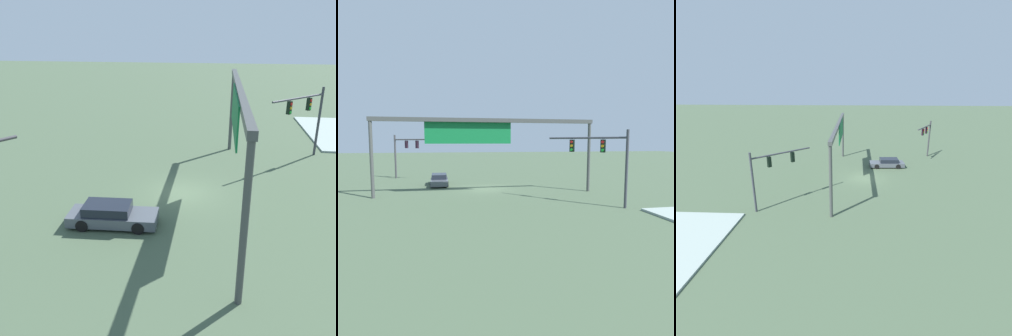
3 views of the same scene
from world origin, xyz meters
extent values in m
plane|color=#45583F|center=(0.00, 0.00, 0.00)|extent=(198.08, 198.08, 0.00)
cylinder|color=#35373F|center=(9.05, -10.07, 2.79)|extent=(0.20, 0.20, 5.57)
cylinder|color=#35373F|center=(6.95, -7.90, 5.01)|extent=(4.30, 4.44, 0.15)
cube|color=black|center=(7.88, -8.86, 4.41)|extent=(0.41, 0.41, 0.95)
cylinder|color=red|center=(7.76, -8.97, 4.70)|extent=(0.18, 0.19, 0.20)
cylinder|color=orange|center=(7.76, -8.97, 4.40)|extent=(0.18, 0.19, 0.20)
cylinder|color=green|center=(7.76, -8.97, 4.10)|extent=(0.18, 0.19, 0.20)
cube|color=black|center=(6.21, -7.13, 4.41)|extent=(0.41, 0.41, 0.95)
cylinder|color=red|center=(6.09, -7.25, 4.70)|extent=(0.18, 0.19, 0.20)
cylinder|color=orange|center=(6.09, -7.25, 4.40)|extent=(0.18, 0.19, 0.20)
cylinder|color=green|center=(6.09, -7.25, 4.10)|extent=(0.18, 0.19, 0.20)
cylinder|color=#3F4242|center=(-9.64, -3.14, 3.21)|extent=(0.28, 0.28, 6.41)
cylinder|color=#3F4242|center=(9.64, -3.14, 3.21)|extent=(0.28, 0.28, 6.41)
cube|color=#3F4242|center=(0.00, -3.14, 6.59)|extent=(19.68, 0.35, 0.35)
cube|color=#0F6633|center=(-1.62, -2.92, 5.59)|extent=(7.51, 0.08, 2.09)
cube|color=#494F56|center=(-4.57, 3.18, 0.44)|extent=(1.99, 4.76, 0.55)
cube|color=black|center=(-4.58, 3.46, 0.96)|extent=(1.67, 2.51, 0.50)
cylinder|color=black|center=(-3.68, 1.78, 0.32)|extent=(0.25, 0.65, 0.64)
cylinder|color=black|center=(-5.31, 1.69, 0.32)|extent=(0.25, 0.65, 0.64)
cylinder|color=black|center=(-3.83, 4.67, 0.32)|extent=(0.25, 0.65, 0.64)
cylinder|color=black|center=(-5.46, 4.59, 0.32)|extent=(0.25, 0.65, 0.64)
camera|label=1|loc=(-20.98, -2.05, 9.66)|focal=38.81mm
camera|label=2|loc=(-2.83, -27.96, 4.72)|focal=30.11mm
camera|label=3|loc=(29.89, -1.04, 11.36)|focal=27.82mm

